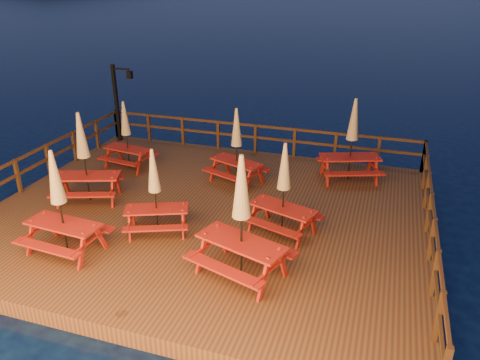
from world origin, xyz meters
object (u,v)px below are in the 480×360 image
(lamp_post, at_px, (119,96))
(picnic_table_0, at_px, (241,216))
(picnic_table_2, at_px, (155,190))
(picnic_table_1, at_px, (237,145))

(lamp_post, height_order, picnic_table_0, lamp_post)
(lamp_post, xyz_separation_m, picnic_table_0, (7.24, -7.15, -0.31))
(lamp_post, relative_size, picnic_table_2, 1.31)
(lamp_post, bearing_deg, picnic_table_1, -23.65)
(picnic_table_1, bearing_deg, picnic_table_0, -49.24)
(picnic_table_0, distance_m, picnic_table_1, 5.00)
(lamp_post, height_order, picnic_table_2, lamp_post)
(lamp_post, distance_m, picnic_table_0, 10.18)
(lamp_post, relative_size, picnic_table_1, 1.23)
(lamp_post, height_order, picnic_table_1, lamp_post)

